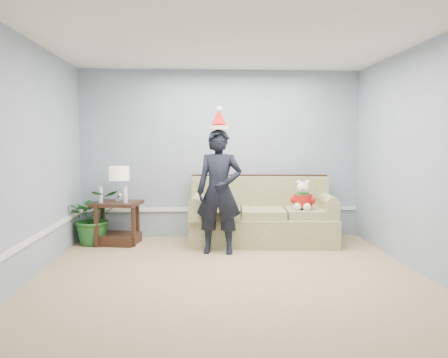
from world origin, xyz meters
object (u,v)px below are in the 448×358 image
sofa (262,219)px  side_table (118,227)px  table_lamp (119,175)px  houseplant (94,217)px  teddy_bear (303,199)px  man (219,191)px

sofa → side_table: bearing=-175.8°
table_lamp → houseplant: (-0.40, 0.03, -0.64)m
table_lamp → teddy_bear: 2.78m
houseplant → table_lamp: bearing=-4.4°
sofa → man: 1.05m
table_lamp → teddy_bear: bearing=-4.0°
table_lamp → teddy_bear: (2.76, -0.19, -0.36)m
man → teddy_bear: size_ratio=3.83×
sofa → houseplant: bearing=-175.8°
man → teddy_bear: man is taller
side_table → teddy_bear: size_ratio=1.70×
table_lamp → side_table: bearing=149.7°
table_lamp → man: 1.61m
teddy_bear → man: bearing=-144.5°
side_table → man: (1.52, -0.63, 0.61)m
sofa → teddy_bear: 0.71m
sofa → table_lamp: bearing=-175.1°
houseplant → man: 2.03m
sofa → man: (-0.69, -0.62, 0.50)m
table_lamp → teddy_bear: size_ratio=1.19×
side_table → teddy_bear: (2.80, -0.22, 0.45)m
sofa → table_lamp: 2.27m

